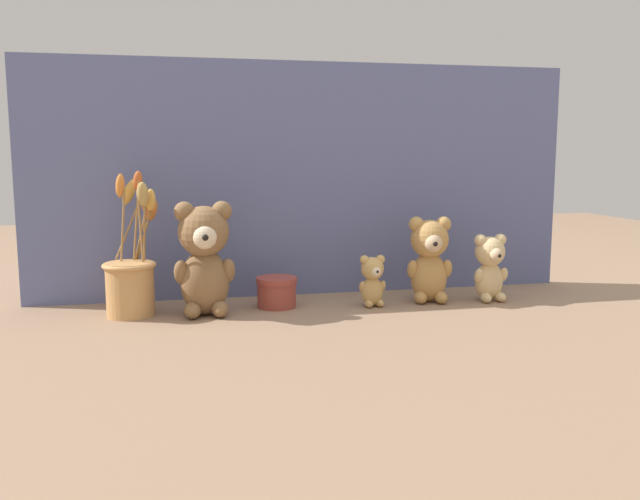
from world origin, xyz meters
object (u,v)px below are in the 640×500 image
object	(u,v)px
teddy_bear_medium	(429,258)
flower_vase	(131,276)
teddy_bear_tiny	(372,280)
decorative_tin_tall	(277,292)
teddy_bear_large	(204,256)
teddy_bear_small	(491,266)

from	to	relation	value
teddy_bear_medium	flower_vase	bearing A→B (deg)	178.93
teddy_bear_tiny	decorative_tin_tall	size ratio (longest dim) A/B	1.26
teddy_bear_medium	decorative_tin_tall	bearing A→B (deg)	176.38
teddy_bear_large	teddy_bear_tiny	world-z (taller)	teddy_bear_large
teddy_bear_medium	teddy_bear_small	size ratio (longest dim) A/B	1.27
teddy_bear_tiny	flower_vase	xyz separation A→B (m)	(-0.52, 0.03, 0.02)
teddy_bear_large	flower_vase	xyz separation A→B (m)	(-0.15, 0.03, -0.04)
teddy_bear_medium	teddy_bear_large	bearing A→B (deg)	-178.04
teddy_bear_medium	teddy_bear_tiny	bearing A→B (deg)	-173.78
teddy_bear_large	decorative_tin_tall	distance (m)	0.19
flower_vase	decorative_tin_tall	distance (m)	0.32
teddy_bear_large	teddy_bear_medium	bearing A→B (deg)	1.96
decorative_tin_tall	teddy_bear_large	bearing A→B (deg)	-165.99
teddy_bear_tiny	flower_vase	bearing A→B (deg)	176.96
teddy_bear_large	teddy_bear_medium	size ratio (longest dim) A/B	1.22
teddy_bear_large	teddy_bear_tiny	xyz separation A→B (m)	(0.37, 0.00, -0.07)
flower_vase	decorative_tin_tall	world-z (taller)	flower_vase
teddy_bear_large	decorative_tin_tall	world-z (taller)	teddy_bear_large
teddy_bear_large	flower_vase	world-z (taller)	flower_vase
teddy_bear_tiny	flower_vase	world-z (taller)	flower_vase
teddy_bear_tiny	flower_vase	distance (m)	0.53
teddy_bear_tiny	decorative_tin_tall	bearing A→B (deg)	169.87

